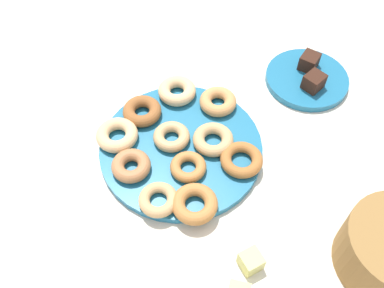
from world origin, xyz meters
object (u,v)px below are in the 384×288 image
Objects in this scene: donut_plate at (181,148)px; donut_1 at (213,139)px; donut_7 at (220,103)px; donut_4 at (242,160)px; donut_0 at (177,91)px; fruit_bowl at (240,282)px; brownie_far at (314,82)px; donut_3 at (131,166)px; donut_6 at (188,167)px; donut_10 at (158,200)px; donut_2 at (171,137)px; brownie_near at (309,61)px; donut_9 at (195,204)px; cake_plate at (307,79)px; melon_chunk_left at (251,261)px; donut_5 at (117,135)px; donut_8 at (142,111)px.

donut_1 reaches higher than donut_plate.
donut_4 is at bearing 50.34° from donut_7.
donut_0 reaches higher than fruit_bowl.
donut_plate is 0.15m from donut_0.
donut_3 is at bearing -24.34° from brownie_far.
donut_6 is 1.64× the size of brownie_far.
donut_4 is 0.19m from donut_10.
donut_2 is 0.98× the size of donut_3.
donut_6 is 0.10m from donut_10.
donut_plate is 7.73× the size of brownie_near.
donut_4 is at bearing 71.84° from donut_0.
donut_7 is 0.41m from fruit_bowl.
donut_6 is at bearing 125.60° from donut_3.
donut_9 reaches higher than cake_plate.
donut_10 is (0.10, -0.00, 0.00)m from donut_6.
melon_chunk_left is (0.29, 0.26, 0.02)m from donut_7.
donut_3 and donut_9 have the same top height.
donut_0 is at bearing -73.86° from donut_7.
donut_4 is 0.11m from donut_6.
donut_plate is 0.40m from brownie_near.
donut_10 is (0.18, -0.00, -0.00)m from donut_1.
donut_5 is 0.17m from donut_6.
donut_1 is 0.29m from melon_chunk_left.
melon_chunk_left is at bearing 87.96° from donut_10.
brownie_near is 1.28× the size of melon_chunk_left.
fruit_bowl is at bearing 0.00° from melon_chunk_left.
donut_8 is at bearing -32.60° from brownie_near.
brownie_near is at bearing -179.82° from donut_9.
cake_plate is (-0.39, 0.08, -0.02)m from donut_6.
donut_7 is at bearing -138.11° from melon_chunk_left.
donut_8 reaches higher than donut_6.
melon_chunk_left is (0.14, 0.26, 0.04)m from donut_plate.
donut_1 is 0.99× the size of donut_4.
donut_10 is at bearing 73.67° from donut_3.
donut_5 is at bearing -56.07° from donut_2.
donut_3 is at bearing -10.81° from donut_2.
donut_3 is at bearing -87.70° from donut_9.
donut_5 is 0.45× the size of cake_plate.
cake_plate is 4.42× the size of brownie_near.
brownie_far is at bearing 155.66° from donut_3.
donut_3 reaches higher than donut_1.
donut_0 is 0.44× the size of cake_plate.
donut_4 is (0.07, 0.23, -0.00)m from donut_0.
brownie_far is 0.51m from fruit_bowl.
donut_4 is at bearing 106.71° from donut_plate.
melon_chunk_left reaches higher than donut_7.
donut_6 is at bearing 50.80° from donut_plate.
donut_2 is at bearing -28.29° from brownie_far.
donut_10 is 1.70× the size of brownie_near.
donut_10 reaches higher than donut_plate.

